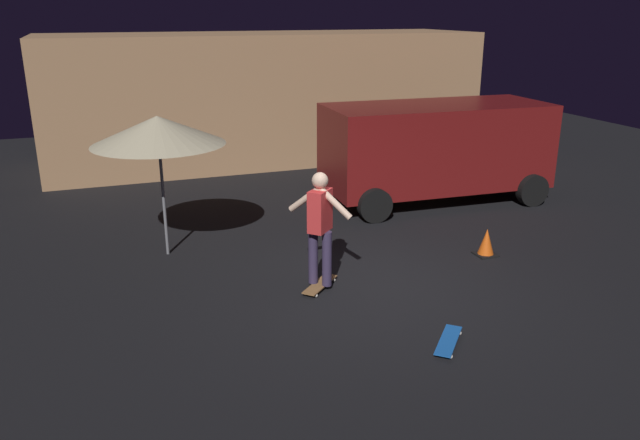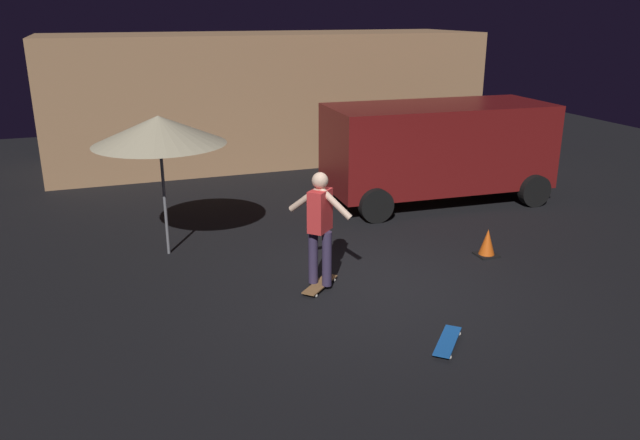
% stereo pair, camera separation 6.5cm
% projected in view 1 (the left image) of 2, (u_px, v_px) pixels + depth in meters
% --- Properties ---
extents(ground_plane, '(28.00, 28.00, 0.00)m').
position_uv_depth(ground_plane, '(368.00, 287.00, 9.17)').
color(ground_plane, black).
extents(low_building, '(11.24, 3.28, 3.29)m').
position_uv_depth(low_building, '(265.00, 97.00, 16.72)').
color(low_building, '#AD7F56').
rests_on(low_building, ground_plane).
extents(parked_van, '(4.68, 2.37, 2.03)m').
position_uv_depth(parked_van, '(436.00, 146.00, 13.03)').
color(parked_van, maroon).
rests_on(parked_van, ground_plane).
extents(patio_umbrella, '(2.10, 2.10, 2.30)m').
position_uv_depth(patio_umbrella, '(158.00, 130.00, 9.77)').
color(patio_umbrella, slate).
rests_on(patio_umbrella, ground_plane).
extents(skateboard_ridden, '(0.70, 0.69, 0.07)m').
position_uv_depth(skateboard_ridden, '(320.00, 285.00, 9.13)').
color(skateboard_ridden, olive).
rests_on(skateboard_ridden, ground_plane).
extents(skateboard_spare, '(0.67, 0.72, 0.07)m').
position_uv_depth(skateboard_spare, '(448.00, 341.00, 7.58)').
color(skateboard_spare, '#1959B2').
rests_on(skateboard_spare, ground_plane).
extents(skater, '(0.75, 0.77, 1.67)m').
position_uv_depth(skater, '(320.00, 221.00, 8.81)').
color(skater, '#382D4C').
rests_on(skater, skateboard_ridden).
extents(traffic_cone, '(0.34, 0.34, 0.46)m').
position_uv_depth(traffic_cone, '(486.00, 243.00, 10.31)').
color(traffic_cone, black).
rests_on(traffic_cone, ground_plane).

